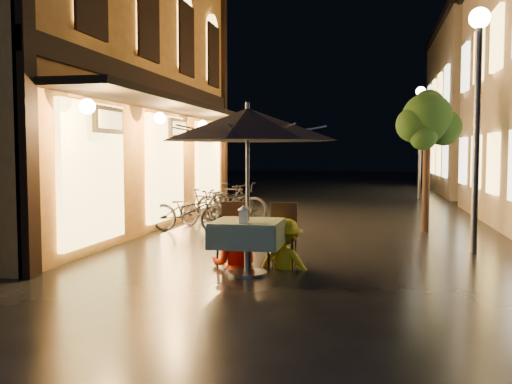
% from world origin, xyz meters
% --- Properties ---
extents(ground, '(90.00, 90.00, 0.00)m').
position_xyz_m(ground, '(0.00, 0.00, 0.00)').
color(ground, black).
rests_on(ground, ground).
extents(west_building, '(5.90, 11.40, 7.40)m').
position_xyz_m(west_building, '(-5.72, 4.00, 3.71)').
color(west_building, '#BF7E35').
rests_on(west_building, ground).
extents(street_tree, '(1.43, 1.20, 3.15)m').
position_xyz_m(street_tree, '(2.41, 4.51, 2.42)').
color(street_tree, black).
rests_on(street_tree, ground).
extents(streetlamp_near, '(0.36, 0.36, 4.23)m').
position_xyz_m(streetlamp_near, '(3.00, 2.00, 2.92)').
color(streetlamp_near, '#59595E').
rests_on(streetlamp_near, ground).
extents(streetlamp_far, '(0.36, 0.36, 4.23)m').
position_xyz_m(streetlamp_far, '(3.00, 14.00, 2.92)').
color(streetlamp_far, '#59595E').
rests_on(streetlamp_far, ground).
extents(cafe_table, '(0.99, 0.99, 0.78)m').
position_xyz_m(cafe_table, '(-0.51, -0.56, 0.59)').
color(cafe_table, '#59595E').
rests_on(cafe_table, ground).
extents(patio_umbrella, '(2.55, 2.55, 2.46)m').
position_xyz_m(patio_umbrella, '(-0.51, -0.56, 2.15)').
color(patio_umbrella, '#59595E').
rests_on(patio_umbrella, ground).
extents(cafe_chair_left, '(0.42, 0.42, 0.97)m').
position_xyz_m(cafe_chair_left, '(-0.91, 0.17, 0.54)').
color(cafe_chair_left, black).
rests_on(cafe_chair_left, ground).
extents(cafe_chair_right, '(0.42, 0.42, 0.97)m').
position_xyz_m(cafe_chair_right, '(-0.11, 0.17, 0.54)').
color(cafe_chair_right, black).
rests_on(cafe_chair_right, ground).
extents(table_lantern, '(0.16, 0.16, 0.25)m').
position_xyz_m(table_lantern, '(-0.51, -0.83, 0.92)').
color(table_lantern, white).
rests_on(table_lantern, cafe_table).
extents(person_orange, '(0.76, 0.60, 1.53)m').
position_xyz_m(person_orange, '(-0.83, -0.05, 0.76)').
color(person_orange, red).
rests_on(person_orange, ground).
extents(person_yellow, '(1.05, 0.75, 1.46)m').
position_xyz_m(person_yellow, '(-0.05, 0.00, 0.73)').
color(person_yellow, yellow).
rests_on(person_yellow, ground).
extents(bicycle_0, '(1.86, 0.84, 0.95)m').
position_xyz_m(bicycle_0, '(-2.71, 3.41, 0.47)').
color(bicycle_0, black).
rests_on(bicycle_0, ground).
extents(bicycle_1, '(1.55, 1.00, 0.90)m').
position_xyz_m(bicycle_1, '(-2.61, 4.25, 0.45)').
color(bicycle_1, black).
rests_on(bicycle_1, ground).
extents(bicycle_2, '(1.98, 0.90, 1.00)m').
position_xyz_m(bicycle_2, '(-2.24, 5.46, 0.50)').
color(bicycle_2, black).
rests_on(bicycle_2, ground).
extents(bicycle_3, '(1.57, 0.97, 0.92)m').
position_xyz_m(bicycle_3, '(-2.55, 6.71, 0.46)').
color(bicycle_3, black).
rests_on(bicycle_3, ground).
extents(bicycle_4, '(1.69, 1.04, 0.84)m').
position_xyz_m(bicycle_4, '(-2.79, 6.88, 0.42)').
color(bicycle_4, black).
rests_on(bicycle_4, ground).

